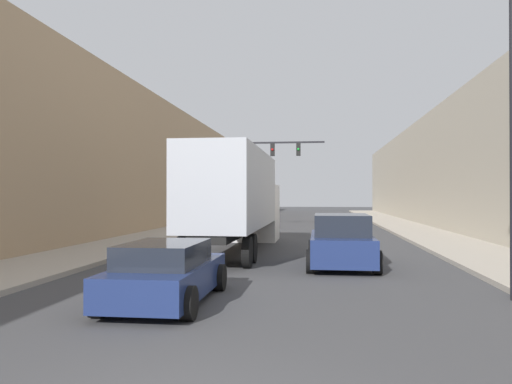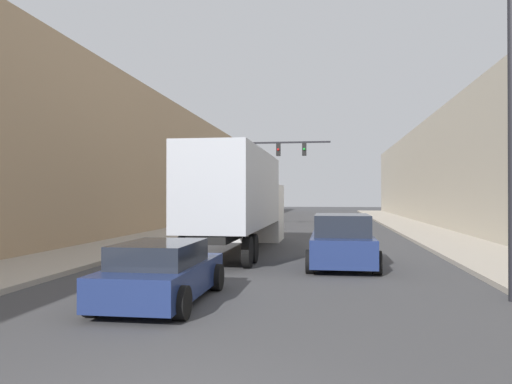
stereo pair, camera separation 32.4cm
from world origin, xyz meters
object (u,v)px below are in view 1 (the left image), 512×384
semi_truck (239,197)px  sedan_car (166,273)px  traffic_signal_gantry (250,164)px  suv_car (341,242)px

semi_truck → sedan_car: size_ratio=2.95×
semi_truck → traffic_signal_gantry: (-1.62, 14.93, 2.39)m
semi_truck → sedan_car: bearing=-89.7°
traffic_signal_gantry → sedan_car: bearing=-86.2°
semi_truck → suv_car: 5.95m
traffic_signal_gantry → semi_truck: bearing=-83.8°
semi_truck → traffic_signal_gantry: size_ratio=1.66×
sedan_car → semi_truck: bearing=90.3°
suv_car → semi_truck: bearing=134.3°
semi_truck → sedan_car: 10.31m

